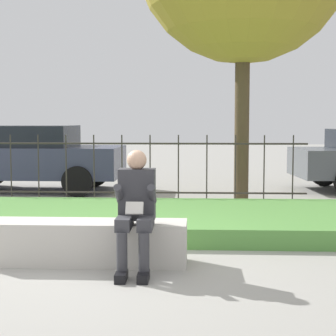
% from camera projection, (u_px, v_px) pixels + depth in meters
% --- Properties ---
extents(ground_plane, '(60.00, 60.00, 0.00)m').
position_uv_depth(ground_plane, '(97.00, 264.00, 6.22)').
color(ground_plane, '#9E9B93').
extents(stone_bench, '(2.23, 0.51, 0.48)m').
position_uv_depth(stone_bench, '(86.00, 245.00, 6.20)').
color(stone_bench, beige).
rests_on(stone_bench, ground_plane).
extents(person_seated_reader, '(0.42, 0.73, 1.27)m').
position_uv_depth(person_seated_reader, '(136.00, 205.00, 5.84)').
color(person_seated_reader, black).
rests_on(person_seated_reader, ground_plane).
extents(grass_berm, '(8.17, 2.73, 0.25)m').
position_uv_depth(grass_berm, '(122.00, 219.00, 8.26)').
color(grass_berm, '#569342').
rests_on(grass_berm, ground_plane).
extents(iron_fence, '(6.17, 0.03, 1.31)m').
position_uv_depth(iron_fence, '(136.00, 169.00, 10.20)').
color(iron_fence, '#332D28').
rests_on(iron_fence, ground_plane).
extents(car_parked_left, '(4.04, 2.02, 1.46)m').
position_uv_depth(car_parked_left, '(29.00, 156.00, 12.47)').
color(car_parked_left, '#383D56').
rests_on(car_parked_left, ground_plane).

